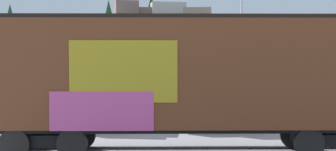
{
  "coord_description": "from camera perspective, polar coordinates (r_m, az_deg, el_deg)",
  "views": [
    {
      "loc": [
        -0.48,
        -13.11,
        2.93
      ],
      "look_at": [
        0.0,
        2.95,
        2.34
      ],
      "focal_mm": 45.37,
      "sensor_mm": 36.0,
      "label": 1
    }
  ],
  "objects": [
    {
      "name": "parked_car_blue",
      "position": [
        18.62,
        -10.83,
        -4.35
      ],
      "size": [
        4.78,
        2.5,
        1.67
      ],
      "color": "navy",
      "rests_on": "ground_plane"
    },
    {
      "name": "hillside",
      "position": [
        91.34,
        -1.46,
        3.53
      ],
      "size": [
        139.7,
        41.33,
        15.21
      ],
      "color": "silver",
      "rests_on": "ground_plane"
    },
    {
      "name": "freight_car",
      "position": [
        13.16,
        2.9,
        0.02
      ],
      "size": [
        13.65,
        3.02,
        4.34
      ],
      "color": "brown",
      "rests_on": "ground_plane"
    },
    {
      "name": "parked_car_black",
      "position": [
        18.15,
        7.37,
        -4.75
      ],
      "size": [
        4.26,
        2.0,
        1.48
      ],
      "color": "black",
      "rests_on": "ground_plane"
    },
    {
      "name": "flagpole",
      "position": [
        23.92,
        9.88,
        9.32
      ],
      "size": [
        0.37,
        1.38,
        9.85
      ],
      "color": "silver",
      "rests_on": "ground_plane"
    }
  ]
}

